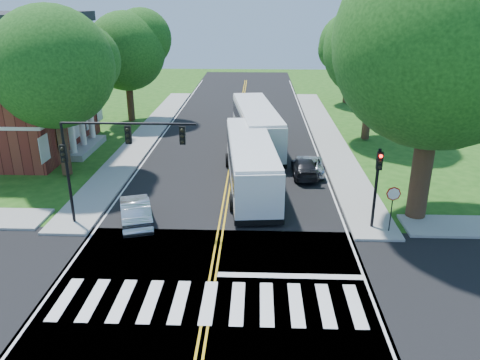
{
  "coord_description": "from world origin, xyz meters",
  "views": [
    {
      "loc": [
        1.92,
        -16.59,
        11.61
      ],
      "look_at": [
        1.0,
        7.38,
        2.4
      ],
      "focal_mm": 35.0,
      "sensor_mm": 36.0,
      "label": 1
    }
  ],
  "objects_px": {
    "bus_lead": "(251,162)",
    "hatchback": "(136,211)",
    "bus_follow": "(256,126)",
    "dark_sedan": "(305,167)",
    "signal_nw": "(108,149)",
    "suv": "(309,164)",
    "signal_ne": "(377,178)"
  },
  "relations": [
    {
      "from": "signal_nw",
      "to": "dark_sedan",
      "type": "xyz_separation_m",
      "value": [
        11.15,
        8.2,
        -3.75
      ]
    },
    {
      "from": "signal_ne",
      "to": "hatchback",
      "type": "bearing_deg",
      "value": 179.06
    },
    {
      "from": "hatchback",
      "to": "dark_sedan",
      "type": "relative_size",
      "value": 1.05
    },
    {
      "from": "signal_nw",
      "to": "hatchback",
      "type": "distance_m",
      "value": 3.8
    },
    {
      "from": "bus_follow",
      "to": "hatchback",
      "type": "distance_m",
      "value": 16.5
    },
    {
      "from": "bus_lead",
      "to": "bus_follow",
      "type": "distance_m",
      "value": 9.28
    },
    {
      "from": "bus_lead",
      "to": "hatchback",
      "type": "bearing_deg",
      "value": 37.48
    },
    {
      "from": "bus_follow",
      "to": "hatchback",
      "type": "xyz_separation_m",
      "value": [
        -6.56,
        -15.1,
        -1.05
      ]
    },
    {
      "from": "hatchback",
      "to": "signal_nw",
      "type": "bearing_deg",
      "value": -6.1
    },
    {
      "from": "signal_ne",
      "to": "suv",
      "type": "relative_size",
      "value": 1.04
    },
    {
      "from": "signal_nw",
      "to": "signal_ne",
      "type": "relative_size",
      "value": 1.62
    },
    {
      "from": "dark_sedan",
      "to": "bus_follow",
      "type": "bearing_deg",
      "value": -63.96
    },
    {
      "from": "bus_lead",
      "to": "bus_follow",
      "type": "height_order",
      "value": "bus_follow"
    },
    {
      "from": "signal_ne",
      "to": "bus_follow",
      "type": "bearing_deg",
      "value": 112.66
    },
    {
      "from": "signal_nw",
      "to": "dark_sedan",
      "type": "relative_size",
      "value": 1.67
    },
    {
      "from": "hatchback",
      "to": "signal_ne",
      "type": "bearing_deg",
      "value": 161.48
    },
    {
      "from": "bus_follow",
      "to": "dark_sedan",
      "type": "xyz_separation_m",
      "value": [
        3.48,
        -7.12,
        -1.17
      ]
    },
    {
      "from": "signal_ne",
      "to": "dark_sedan",
      "type": "relative_size",
      "value": 1.03
    },
    {
      "from": "dark_sedan",
      "to": "suv",
      "type": "bearing_deg",
      "value": -118.73
    },
    {
      "from": "signal_ne",
      "to": "suv",
      "type": "xyz_separation_m",
      "value": [
        -2.5,
        8.95,
        -2.37
      ]
    },
    {
      "from": "bus_lead",
      "to": "bus_follow",
      "type": "bearing_deg",
      "value": -97.4
    },
    {
      "from": "dark_sedan",
      "to": "bus_lead",
      "type": "bearing_deg",
      "value": 29.54
    },
    {
      "from": "bus_follow",
      "to": "suv",
      "type": "height_order",
      "value": "bus_follow"
    },
    {
      "from": "signal_nw",
      "to": "bus_lead",
      "type": "bearing_deg",
      "value": 39.45
    },
    {
      "from": "signal_nw",
      "to": "hatchback",
      "type": "height_order",
      "value": "signal_nw"
    },
    {
      "from": "signal_ne",
      "to": "dark_sedan",
      "type": "height_order",
      "value": "signal_ne"
    },
    {
      "from": "bus_follow",
      "to": "hatchback",
      "type": "relative_size",
      "value": 2.97
    },
    {
      "from": "signal_ne",
      "to": "dark_sedan",
      "type": "xyz_separation_m",
      "value": [
        -2.91,
        8.19,
        -2.33
      ]
    },
    {
      "from": "hatchback",
      "to": "suv",
      "type": "xyz_separation_m",
      "value": [
        10.46,
        8.74,
        -0.16
      ]
    },
    {
      "from": "bus_lead",
      "to": "suv",
      "type": "height_order",
      "value": "bus_lead"
    },
    {
      "from": "bus_lead",
      "to": "suv",
      "type": "bearing_deg",
      "value": -150.84
    },
    {
      "from": "suv",
      "to": "bus_follow",
      "type": "bearing_deg",
      "value": -55.15
    }
  ]
}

